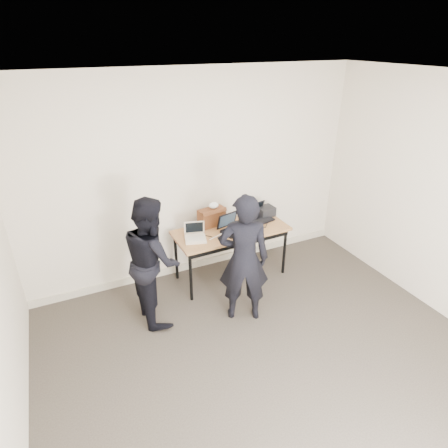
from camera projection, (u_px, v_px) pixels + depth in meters
room at (297, 263)px, 3.02m from camera, size 4.60×4.60×2.80m
desk at (231, 234)px, 4.92m from camera, size 1.51×0.68×0.72m
laptop_beige at (195, 236)px, 4.65m from camera, size 0.31×0.31×0.21m
laptop_center at (232, 227)px, 4.84m from camera, size 0.36×0.35×0.23m
laptop_right at (259, 216)px, 5.16m from camera, size 0.37×0.36×0.23m
leather_satchel at (212, 217)px, 4.95m from camera, size 0.38×0.23×0.25m
tissue at (214, 205)px, 4.90m from camera, size 0.14×0.11×0.08m
equipment_box at (266, 211)px, 5.26m from camera, size 0.24×0.21×0.13m
power_brick at (222, 238)px, 4.67m from camera, size 0.10×0.07×0.03m
cables at (235, 229)px, 4.90m from camera, size 1.15×0.41×0.01m
person_typist at (244, 259)px, 4.14m from camera, size 0.67×0.57×1.55m
person_observer at (152, 260)px, 4.17m from camera, size 0.60×0.75×1.51m
baseboard at (199, 263)px, 5.41m from camera, size 4.50×0.03×0.10m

